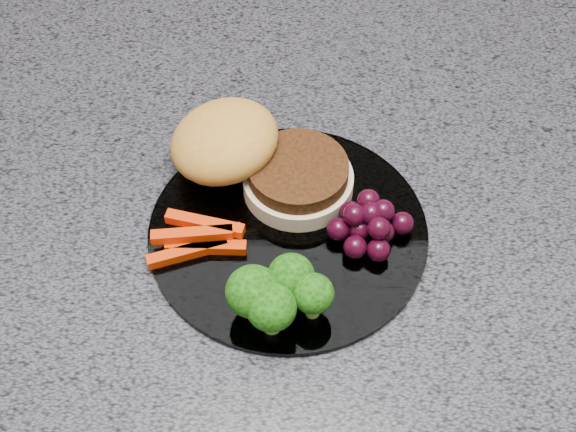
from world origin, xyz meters
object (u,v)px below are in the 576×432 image
object	(u,v)px
plate	(288,231)
grape_bunch	(369,224)
burger	(250,157)
island_cabinet	(363,391)

from	to	relation	value
plate	grape_bunch	world-z (taller)	grape_bunch
burger	plate	bearing A→B (deg)	-47.74
island_cabinet	grape_bunch	size ratio (longest dim) A/B	14.93
island_cabinet	burger	xyz separation A→B (m)	(-0.14, 0.00, 0.50)
grape_bunch	plate	bearing A→B (deg)	175.42
island_cabinet	plate	world-z (taller)	plate
plate	burger	world-z (taller)	burger
plate	burger	distance (m)	0.08
plate	grape_bunch	size ratio (longest dim) A/B	3.24
plate	grape_bunch	bearing A→B (deg)	-4.58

